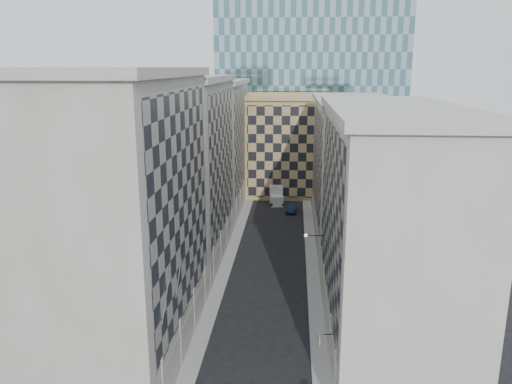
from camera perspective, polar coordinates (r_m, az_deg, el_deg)
The scene contains 14 objects.
sidewalk_west at distance 62.15m, azimuth -3.37°, elevation -8.29°, with size 1.50×100.00×0.15m, color gray.
sidewalk_east at distance 61.68m, azimuth 6.45°, elevation -8.53°, with size 1.50×100.00×0.15m, color gray.
bldg_left_a at distance 42.02m, azimuth -14.76°, elevation -2.82°, with size 10.80×22.80×23.70m.
bldg_left_b at distance 62.69m, azimuth -8.26°, elevation 2.55°, with size 10.80×22.80×22.70m.
bldg_left_c at distance 84.04m, azimuth -5.00°, elevation 5.22°, with size 10.80×22.80×21.70m.
bldg_right_a at distance 44.74m, azimuth 14.68°, elevation -3.79°, with size 10.80×26.80×20.70m.
bldg_right_b at distance 70.77m, azimuth 10.93°, elevation 2.54°, with size 10.80×28.80×19.70m.
tan_block at distance 95.89m, azimuth 3.93°, elevation 5.50°, with size 16.80×14.80×18.80m.
church_tower at distance 109.00m, azimuth 3.08°, elevation 15.78°, with size 7.20×7.20×51.50m.
flagpoles_left at distance 37.49m, azimuth -9.55°, elevation -10.89°, with size 0.10×6.33×2.33m.
bracket_lamp at distance 53.87m, azimuth 5.91°, elevation -4.96°, with size 1.98×0.36×0.36m.
box_truck at distance 89.44m, azimuth 2.31°, elevation -0.41°, with size 2.88×5.78×3.05m.
dark_car at distance 84.15m, azimuth 4.06°, elevation -1.79°, with size 1.57×4.50×1.48m, color #0F1837.
shop_sign at distance 39.46m, azimuth 7.28°, elevation -16.28°, with size 1.20×0.73×0.82m.
Camera 1 is at (2.77, -26.92, 23.71)m, focal length 35.00 mm.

